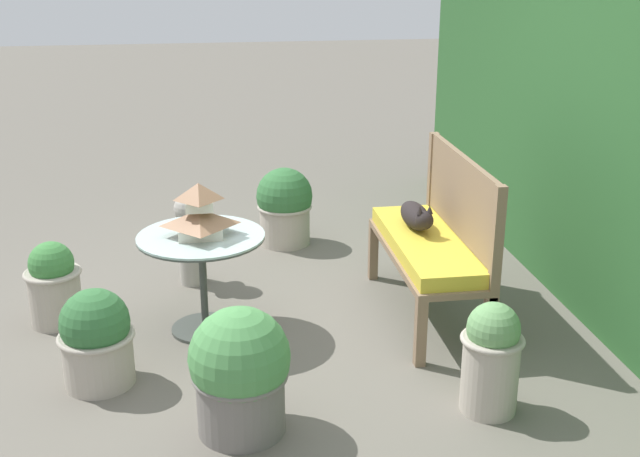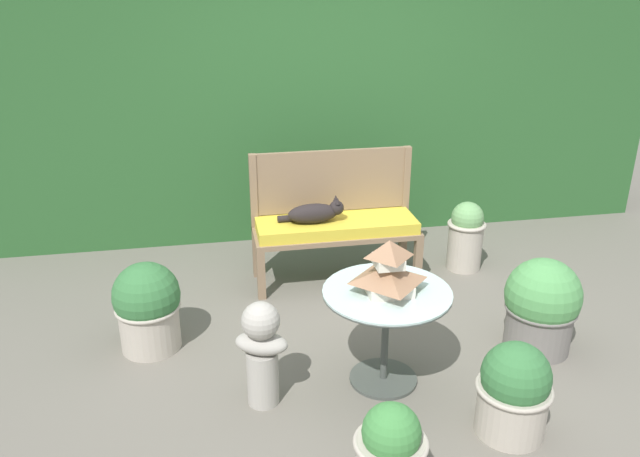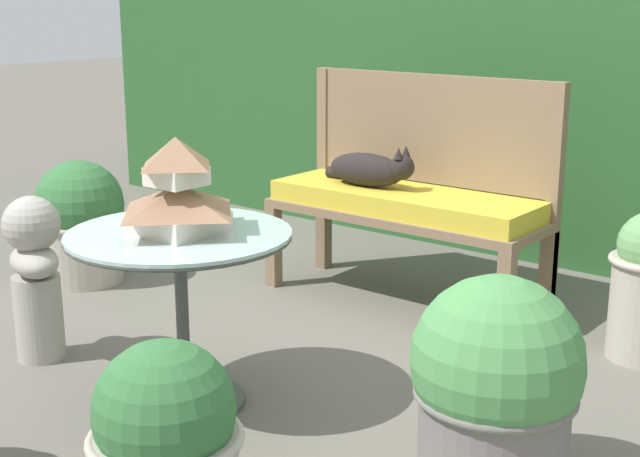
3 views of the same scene
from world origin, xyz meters
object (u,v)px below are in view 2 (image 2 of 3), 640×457
Objects in this scene: garden_bench at (336,230)px; cat at (315,213)px; pagoda_birdhouse at (388,270)px; potted_plant_table_near at (148,307)px; garden_bust at (262,349)px; potted_plant_hedge_corner at (390,456)px; patio_table at (386,310)px; potted_plant_bench_right at (514,391)px; potted_plant_table_far at (466,235)px; potted_plant_bench_left at (541,306)px.

garden_bench is 2.54× the size of cat.
pagoda_birdhouse reaches higher than potted_plant_table_near.
pagoda_birdhouse is 0.53× the size of garden_bust.
garden_bench is 2.44× the size of potted_plant_hedge_corner.
pagoda_birdhouse is 0.57× the size of potted_plant_table_near.
potted_plant_table_near is at bearing 155.64° from patio_table.
garden_bench is 2.04m from potted_plant_bench_right.
potted_plant_table_far reaches higher than potted_plant_hedge_corner.
cat is at bearing 110.73° from potted_plant_bench_right.
potted_plant_table_near reaches higher than potted_plant_hedge_corner.
pagoda_birdhouse reaches higher than cat.
cat is 1.49× the size of pagoda_birdhouse.
garden_bust reaches higher than potted_plant_bench_left.
potted_plant_table_far is 1.08× the size of potted_plant_bench_right.
pagoda_birdhouse reaches higher than garden_bench.
cat is 1.55m from garden_bust.
pagoda_birdhouse is 0.64× the size of potted_plant_hedge_corner.
garden_bench is 2.01× the size of garden_bust.
pagoda_birdhouse is 1.63m from potted_plant_table_near.
potted_plant_hedge_corner is at bearing -104.61° from patio_table.
patio_table is at bearing 28.46° from garden_bust.
cat is at bearing 91.46° from garden_bust.
garden_bench is 1.38m from patio_table.
cat is 2.29m from potted_plant_hedge_corner.
pagoda_birdhouse is at bearing 133.82° from potted_plant_bench_right.
garden_bust is 1.22× the size of potted_plant_hedge_corner.
potted_plant_bench_right reaches higher than garden_bench.
garden_bust reaches higher than potted_plant_table_far.
pagoda_birdhouse is (0.18, -1.36, 0.15)m from cat.
garden_bench is 0.24m from cat.
potted_plant_bench_left is (1.28, -1.20, -0.29)m from cat.
patio_table is at bearing 133.82° from potted_plant_bench_right.
patio_table is 1.80m from potted_plant_table_far.
cat is 0.96× the size of potted_plant_hedge_corner.
potted_plant_hedge_corner is at bearing -120.11° from potted_plant_table_far.
potted_plant_bench_left reaches higher than garden_bench.
garden_bench is at bearing 27.39° from potted_plant_table_near.
potted_plant_table_far is (2.53, 0.76, -0.01)m from potted_plant_table_near.
garden_bust is (-0.56, -1.43, -0.25)m from cat.
potted_plant_hedge_corner reaches higher than garden_bench.
pagoda_birdhouse is at bearing 28.46° from garden_bust.
potted_plant_table_far is (1.11, 1.41, -0.45)m from pagoda_birdhouse.
garden_bench is 2.04× the size of potted_plant_bench_left.
patio_table is 1.18× the size of potted_plant_bench_left.
garden_bust is 1.39m from potted_plant_bench_right.
garden_bust is at bearing -113.62° from cat.
potted_plant_hedge_corner is at bearing -35.86° from garden_bust.
cat is 1.37m from patio_table.
garden_bench is at bearing -178.58° from potted_plant_table_far.
potted_plant_bench_right is (0.55, -0.57, -0.49)m from pagoda_birdhouse.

